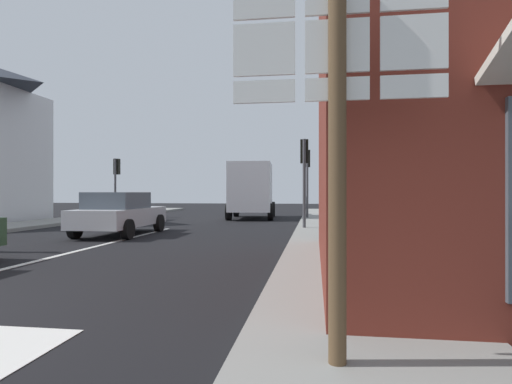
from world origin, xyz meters
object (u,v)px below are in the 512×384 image
Objects in this scene: sedan_far at (120,213)px; route_sign_post at (337,124)px; traffic_light_far_right at (307,168)px; delivery_truck at (252,189)px; traffic_light_far_left at (116,174)px; traffic_light_near_right at (304,163)px.

route_sign_post reaches higher than sedan_far.
sedan_far is 1.14× the size of traffic_light_far_right.
delivery_truck is 19.97m from route_sign_post.
route_sign_post is at bearing -56.09° from sedan_far.
traffic_light_far_left is at bearing 117.33° from sedan_far.
traffic_light_far_left is 0.98× the size of traffic_light_near_right.
traffic_light_near_right reaches higher than traffic_light_far_left.
sedan_far is 1.24× the size of traffic_light_far_left.
route_sign_post is 18.76m from traffic_light_far_right.
route_sign_post is 22.38m from traffic_light_far_left.
traffic_light_near_right is (-0.00, -6.14, -0.16)m from traffic_light_far_right.
sedan_far is 10.80m from traffic_light_far_right.
route_sign_post is at bearing -79.40° from delivery_truck.
sedan_far is at bearing 123.91° from route_sign_post.
sedan_far is 10.02m from delivery_truck.
sedan_far is 10.32m from traffic_light_far_left.
delivery_truck is 1.51× the size of traffic_light_far_left.
traffic_light_far_right reaches higher than traffic_light_near_right.
traffic_light_far_left is (-11.50, 19.19, 0.52)m from route_sign_post.
delivery_truck is 1.39× the size of traffic_light_far_right.
traffic_light_far_right is at bearing 53.91° from sedan_far.
sedan_far is at bearing -126.09° from traffic_light_far_right.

